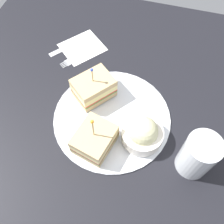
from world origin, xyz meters
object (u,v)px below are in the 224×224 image
(drink_glass, at_px, (197,157))
(napkin, at_px, (82,47))
(plate, at_px, (112,117))
(fork, at_px, (75,58))
(knife, at_px, (67,47))
(sandwich_half_back, at_px, (95,139))
(coleslaw_bowl, at_px, (142,133))
(sandwich_half_front, at_px, (94,88))

(drink_glass, height_order, napkin, drink_glass)
(napkin, bearing_deg, plate, 36.06)
(fork, bearing_deg, knife, -132.82)
(sandwich_half_back, bearing_deg, coleslaw_bowl, 113.90)
(fork, bearing_deg, plate, 44.19)
(sandwich_half_back, relative_size, fork, 1.05)
(plate, distance_m, sandwich_half_front, 0.08)
(sandwich_half_front, relative_size, drink_glass, 1.08)
(plate, height_order, coleslaw_bowl, coleslaw_bowl)
(napkin, bearing_deg, sandwich_half_front, 29.57)
(plate, distance_m, knife, 0.27)
(plate, xyz_separation_m, drink_glass, (0.06, 0.20, 0.04))
(sandwich_half_front, xyz_separation_m, fork, (-0.11, -0.09, -0.03))
(plate, xyz_separation_m, fork, (-0.16, -0.15, -0.00))
(sandwich_half_front, bearing_deg, plate, 50.67)
(fork, bearing_deg, sandwich_half_back, 29.80)
(sandwich_half_back, distance_m, drink_glass, 0.22)
(plate, relative_size, sandwich_half_front, 2.43)
(drink_glass, relative_size, knife, 0.98)
(drink_glass, height_order, knife, drink_glass)
(plate, relative_size, sandwich_half_back, 2.60)
(napkin, height_order, knife, knife)
(plate, bearing_deg, coleslaw_bowl, 65.64)
(sandwich_half_back, distance_m, knife, 0.32)
(plate, bearing_deg, sandwich_half_back, -11.92)
(drink_glass, bearing_deg, napkin, -127.70)
(coleslaw_bowl, relative_size, drink_glass, 0.87)
(sandwich_half_back, bearing_deg, knife, -147.44)
(coleslaw_bowl, relative_size, napkin, 0.82)
(coleslaw_bowl, bearing_deg, knife, -130.12)
(sandwich_half_back, height_order, coleslaw_bowl, sandwich_half_back)
(plate, xyz_separation_m, knife, (-0.19, -0.19, -0.00))
(fork, relative_size, knife, 0.95)
(coleslaw_bowl, distance_m, drink_glass, 0.12)
(plate, height_order, fork, plate)
(sandwich_half_back, distance_m, fork, 0.27)
(sandwich_half_back, bearing_deg, plate, 168.08)
(drink_glass, bearing_deg, coleslaw_bowl, -103.54)
(sandwich_half_back, relative_size, drink_glass, 1.02)
(fork, height_order, knife, same)
(drink_glass, relative_size, napkin, 0.95)
(sandwich_half_back, bearing_deg, sandwich_half_front, -161.17)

